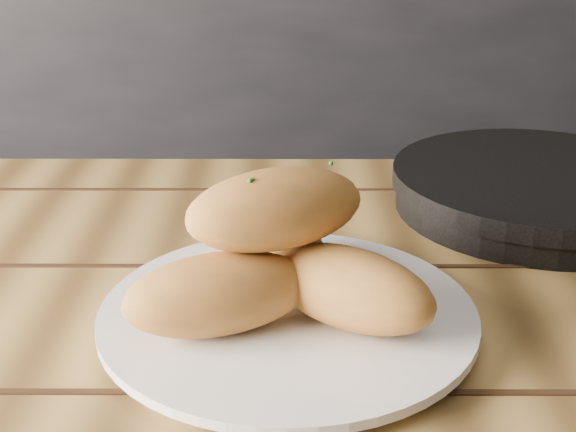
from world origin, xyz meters
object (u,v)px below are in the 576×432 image
at_px(plate, 288,318).
at_px(bread_rolls, 281,259).
at_px(table, 467,422).
at_px(skillet, 540,190).

relative_size(plate, bread_rolls, 1.19).
height_order(table, plate, plate).
distance_m(table, bread_rolls, 0.23).
bearing_deg(skillet, plate, -137.23).
xyz_separation_m(plate, bread_rolls, (-0.01, -0.00, 0.05)).
height_order(plate, skillet, skillet).
distance_m(plate, skillet, 0.37).
bearing_deg(plate, skillet, 42.77).
bearing_deg(table, skillet, 63.88).
relative_size(table, bread_rolls, 6.05).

